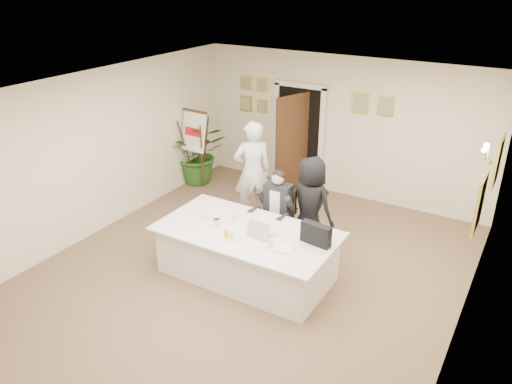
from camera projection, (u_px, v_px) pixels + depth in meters
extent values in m
plane|color=brown|center=(249.00, 272.00, 7.69)|extent=(7.00, 7.00, 0.00)
cube|color=white|center=(247.00, 92.00, 6.54)|extent=(6.00, 7.00, 0.02)
cube|color=white|center=(341.00, 128.00, 9.85)|extent=(6.00, 0.10, 2.80)
cube|color=white|center=(39.00, 328.00, 4.38)|extent=(6.00, 0.10, 2.80)
cube|color=white|center=(99.00, 153.00, 8.52)|extent=(0.10, 7.00, 2.80)
cube|color=white|center=(471.00, 244.00, 5.71)|extent=(0.10, 7.00, 2.80)
cube|color=black|center=(299.00, 138.00, 10.39)|extent=(0.92, 0.06, 2.10)
cube|color=white|center=(276.00, 134.00, 10.61)|extent=(0.10, 0.06, 2.20)
cube|color=white|center=(321.00, 142.00, 10.12)|extent=(0.10, 0.06, 2.20)
cube|color=#331D10|center=(292.00, 144.00, 10.05)|extent=(0.33, 0.81, 2.02)
cube|color=silver|center=(247.00, 254.00, 7.46)|extent=(2.47, 1.23, 0.75)
cube|color=silver|center=(247.00, 231.00, 7.30)|extent=(2.65, 1.41, 0.03)
cube|color=white|center=(194.00, 132.00, 10.12)|extent=(0.58, 0.21, 0.80)
imported|color=white|center=(252.00, 171.00, 8.98)|extent=(0.80, 0.80, 1.87)
imported|color=black|center=(310.00, 206.00, 7.96)|extent=(0.89, 0.67, 1.64)
imported|color=#24511B|center=(199.00, 153.00, 10.68)|extent=(1.56, 1.53, 1.32)
cube|color=black|center=(316.00, 234.00, 6.88)|extent=(0.46, 0.18, 0.31)
cube|color=white|center=(283.00, 249.00, 6.78)|extent=(0.29, 0.22, 0.03)
cylinder|color=white|center=(187.00, 222.00, 7.52)|extent=(0.23, 0.23, 0.01)
cylinder|color=white|center=(200.00, 229.00, 7.32)|extent=(0.27, 0.27, 0.01)
cylinder|color=white|center=(225.00, 240.00, 7.02)|extent=(0.27, 0.27, 0.01)
cylinder|color=silver|center=(206.00, 217.00, 7.55)|extent=(0.07, 0.07, 0.14)
cylinder|color=silver|center=(232.00, 237.00, 6.98)|extent=(0.08, 0.08, 0.14)
cylinder|color=silver|center=(271.00, 244.00, 6.81)|extent=(0.07, 0.07, 0.14)
cylinder|color=silver|center=(233.00, 217.00, 7.54)|extent=(0.09, 0.09, 0.14)
cylinder|color=yellow|center=(226.00, 234.00, 7.06)|extent=(0.07, 0.07, 0.13)
cylinder|color=silver|center=(217.00, 222.00, 7.41)|extent=(0.10, 0.10, 0.11)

